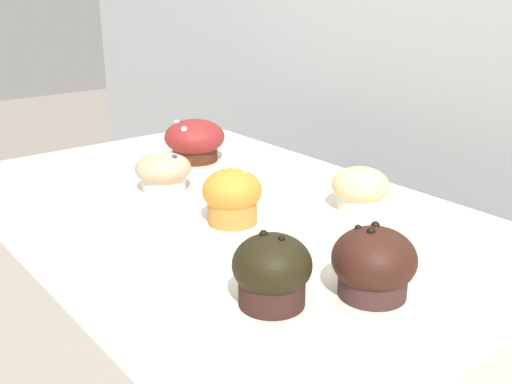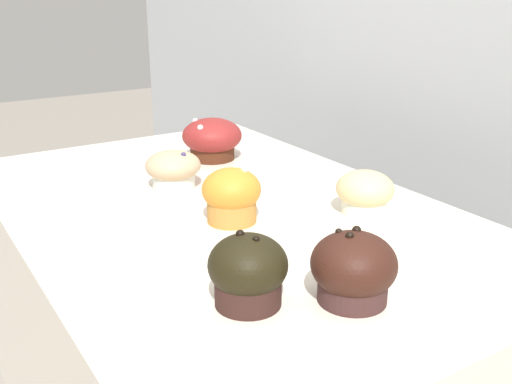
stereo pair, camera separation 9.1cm
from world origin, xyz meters
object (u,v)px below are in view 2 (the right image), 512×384
object	(u,v)px
muffin_front_right	(173,169)
muffin_back_center	(353,269)
muffin_back_right	(232,195)
muffin_front_center	(248,271)
muffin_back_left	(212,139)
muffin_front_left	(365,192)

from	to	relation	value
muffin_front_right	muffin_back_center	bearing A→B (deg)	0.47
muffin_back_right	muffin_front_right	distance (m)	0.19
muffin_front_center	muffin_back_left	distance (m)	0.59
muffin_back_right	muffin_front_right	xyz separation A→B (m)	(-0.19, -0.01, -0.01)
muffin_front_center	muffin_back_right	world-z (taller)	muffin_front_center
muffin_front_center	muffin_back_right	bearing A→B (deg)	153.98
muffin_front_center	muffin_front_right	xyz separation A→B (m)	(-0.42, 0.10, -0.01)
muffin_front_center	muffin_back_left	size ratio (longest dim) A/B	0.75
muffin_front_left	muffin_back_center	bearing A→B (deg)	-44.84
muffin_back_center	muffin_front_left	bearing A→B (deg)	135.16
muffin_back_right	muffin_front_left	xyz separation A→B (m)	(0.08, 0.20, -0.01)
muffin_back_center	muffin_back_left	bearing A→B (deg)	166.72
muffin_front_center	muffin_back_left	xyz separation A→B (m)	(-0.54, 0.25, 0.00)
muffin_front_right	muffin_front_center	bearing A→B (deg)	-13.76
muffin_back_left	muffin_front_left	xyz separation A→B (m)	(0.40, 0.06, -0.01)
muffin_back_left	muffin_front_right	distance (m)	0.19
muffin_front_left	muffin_front_center	bearing A→B (deg)	-64.87
muffin_back_center	muffin_front_right	bearing A→B (deg)	-179.53
muffin_front_left	muffin_front_right	size ratio (longest dim) A/B	0.94
muffin_front_center	muffin_back_right	xyz separation A→B (m)	(-0.23, 0.11, 0.00)
muffin_back_left	muffin_front_right	size ratio (longest dim) A/B	1.25
muffin_front_center	muffin_front_right	world-z (taller)	muffin_front_center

